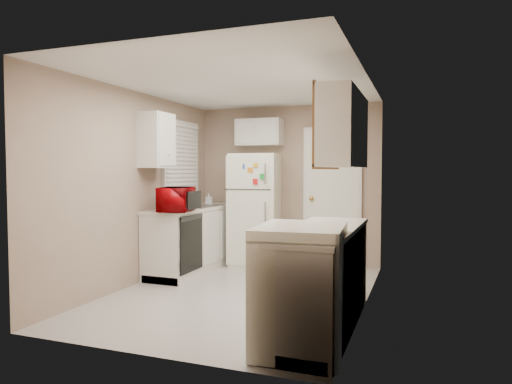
% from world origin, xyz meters
% --- Properties ---
extents(floor, '(3.80, 3.80, 0.00)m').
position_xyz_m(floor, '(0.00, 0.00, 0.00)').
color(floor, beige).
rests_on(floor, ground).
extents(ceiling, '(3.80, 3.80, 0.00)m').
position_xyz_m(ceiling, '(0.00, 0.00, 2.40)').
color(ceiling, white).
rests_on(ceiling, floor).
extents(wall_left, '(3.80, 3.80, 0.00)m').
position_xyz_m(wall_left, '(-1.40, 0.00, 1.20)').
color(wall_left, tan).
rests_on(wall_left, floor).
extents(wall_right, '(3.80, 3.80, 0.00)m').
position_xyz_m(wall_right, '(1.40, 0.00, 1.20)').
color(wall_right, tan).
rests_on(wall_right, floor).
extents(wall_back, '(2.80, 2.80, 0.00)m').
position_xyz_m(wall_back, '(0.00, 1.90, 1.20)').
color(wall_back, tan).
rests_on(wall_back, floor).
extents(wall_front, '(2.80, 2.80, 0.00)m').
position_xyz_m(wall_front, '(0.00, -1.90, 1.20)').
color(wall_front, tan).
rests_on(wall_front, floor).
extents(left_counter, '(0.60, 1.80, 0.90)m').
position_xyz_m(left_counter, '(-1.10, 0.90, 0.45)').
color(left_counter, silver).
rests_on(left_counter, floor).
extents(dishwasher, '(0.03, 0.58, 0.72)m').
position_xyz_m(dishwasher, '(-0.81, 0.30, 0.49)').
color(dishwasher, black).
rests_on(dishwasher, floor).
extents(sink, '(0.54, 0.74, 0.16)m').
position_xyz_m(sink, '(-1.10, 1.05, 0.86)').
color(sink, gray).
rests_on(sink, left_counter).
extents(microwave, '(0.61, 0.44, 0.37)m').
position_xyz_m(microwave, '(-0.97, 0.22, 1.05)').
color(microwave, '#8D0004').
rests_on(microwave, left_counter).
extents(soap_bottle, '(0.09, 0.10, 0.17)m').
position_xyz_m(soap_bottle, '(-1.15, 1.52, 1.00)').
color(soap_bottle, silver).
rests_on(soap_bottle, left_counter).
extents(window_blinds, '(0.10, 0.98, 1.08)m').
position_xyz_m(window_blinds, '(-1.36, 1.05, 1.60)').
color(window_blinds, silver).
rests_on(window_blinds, wall_left).
extents(upper_cabinet_left, '(0.30, 0.45, 0.70)m').
position_xyz_m(upper_cabinet_left, '(-1.25, 0.22, 1.80)').
color(upper_cabinet_left, silver).
rests_on(upper_cabinet_left, wall_left).
extents(refrigerator, '(0.76, 0.74, 1.67)m').
position_xyz_m(refrigerator, '(-0.40, 1.59, 0.83)').
color(refrigerator, white).
rests_on(refrigerator, floor).
extents(cabinet_over_fridge, '(0.70, 0.30, 0.40)m').
position_xyz_m(cabinet_over_fridge, '(-0.40, 1.75, 2.00)').
color(cabinet_over_fridge, silver).
rests_on(cabinet_over_fridge, wall_back).
extents(interior_door, '(0.86, 0.06, 2.08)m').
position_xyz_m(interior_door, '(0.70, 1.86, 1.02)').
color(interior_door, white).
rests_on(interior_door, floor).
extents(right_counter, '(0.60, 2.00, 0.90)m').
position_xyz_m(right_counter, '(1.10, -0.80, 0.45)').
color(right_counter, silver).
rests_on(right_counter, floor).
extents(stove, '(0.73, 0.87, 1.00)m').
position_xyz_m(stove, '(1.06, -1.37, 0.50)').
color(stove, white).
rests_on(stove, floor).
extents(upper_cabinet_right, '(0.30, 1.20, 0.70)m').
position_xyz_m(upper_cabinet_right, '(1.25, -0.50, 1.80)').
color(upper_cabinet_right, silver).
rests_on(upper_cabinet_right, wall_right).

